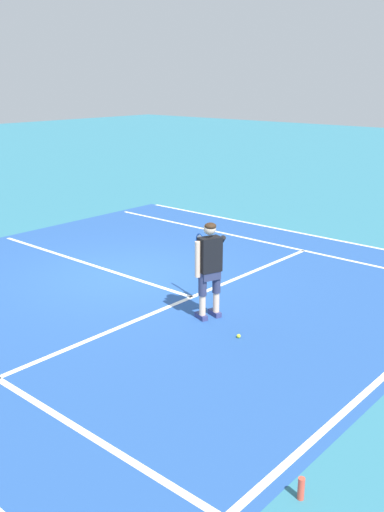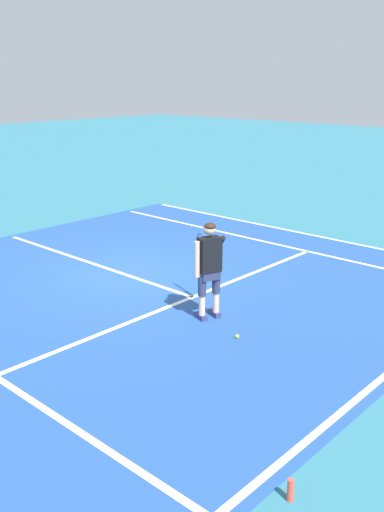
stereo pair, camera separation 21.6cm
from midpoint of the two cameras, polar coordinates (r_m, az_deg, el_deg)
name	(u,v)px [view 1 (the left image)]	position (r m, az deg, el deg)	size (l,w,h in m)	color
ground_plane	(124,276)	(12.23, -7.29, -1.94)	(80.00, 80.00, 0.00)	teal
court_inner_surface	(148,283)	(11.72, -4.92, -2.72)	(10.98, 10.83, 0.00)	#234C93
line_service	(192,297)	(10.94, -0.60, -4.12)	(8.23, 0.10, 0.01)	white
line_centre_service	(86,263)	(13.18, -11.02, -0.69)	(0.10, 6.40, 0.01)	white
line_singles_right	(263,242)	(14.72, 6.68, 1.43)	(0.10, 10.43, 0.01)	white
line_doubles_right	(292,231)	(15.83, 9.53, 2.44)	(0.10, 10.43, 0.01)	white
tennis_player	(209,264)	(9.72, 1.09, -0.76)	(0.91, 1.02, 1.71)	navy
tennis_ball_near_feet	(239,336)	(9.31, 4.00, -7.96)	(0.07, 0.07, 0.07)	#CCE02D
water_bottle	(301,489)	(6.18, 9.76, -21.88)	(0.07, 0.07, 0.24)	#E04C38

